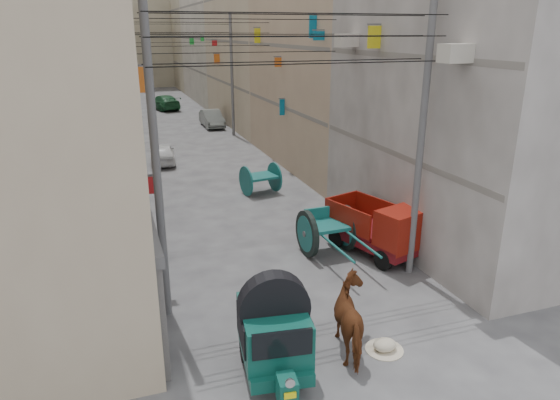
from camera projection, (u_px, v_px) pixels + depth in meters
name	position (u px, v px, depth m)	size (l,w,h in m)	color
building_row_left	(47.00, 37.00, 34.64)	(8.00, 62.00, 14.00)	tan
building_row_right	(267.00, 37.00, 39.56)	(8.00, 62.00, 14.00)	#A9A39E
end_cap_building	(136.00, 34.00, 65.62)	(22.00, 10.00, 13.00)	#B0A58A
shutters_left	(139.00, 206.00, 16.24)	(0.18, 14.40, 2.88)	#49494D
signboards	(195.00, 99.00, 26.92)	(8.22, 40.52, 5.67)	red
ac_units	(400.00, 12.00, 14.23)	(0.70, 6.55, 3.35)	#B4AFA2
utility_poles	(212.00, 99.00, 22.57)	(7.40, 22.20, 8.00)	#545457
overhead_cables	(223.00, 35.00, 19.35)	(7.40, 22.52, 1.12)	black
auto_rickshaw	(274.00, 331.00, 10.25)	(1.69, 2.64, 1.81)	black
tonga_cart	(327.00, 230.00, 16.20)	(1.65, 3.40, 1.52)	black
mini_truck	(382.00, 232.00, 15.84)	(2.29, 3.47, 1.80)	black
second_cart	(260.00, 178.00, 22.17)	(1.71, 1.57, 1.33)	#145956
feed_sack	(385.00, 345.00, 11.37)	(0.54, 0.44, 0.27)	#BFB29F
horse	(355.00, 319.00, 11.12)	(0.88, 1.94, 1.64)	brown
distant_car_white	(163.00, 153.00, 27.26)	(1.30, 3.22, 1.10)	silver
distant_car_grey	(212.00, 119.00, 37.56)	(1.32, 3.79, 1.25)	#595E5B
distant_car_green	(164.00, 102.00, 45.83)	(1.83, 4.51, 1.31)	#1C532E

